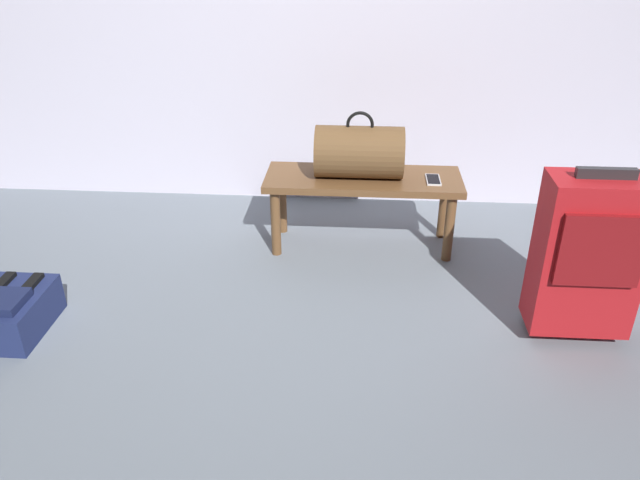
{
  "coord_description": "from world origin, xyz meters",
  "views": [
    {
      "loc": [
        0.29,
        -1.98,
        1.58
      ],
      "look_at": [
        0.11,
        0.51,
        0.25
      ],
      "focal_mm": 34.57,
      "sensor_mm": 36.0,
      "label": 1
    }
  ],
  "objects": [
    {
      "name": "ground_plane",
      "position": [
        0.0,
        0.0,
        0.0
      ],
      "size": [
        6.6,
        6.6,
        0.0
      ],
      "primitive_type": "plane",
      "color": "slate"
    },
    {
      "name": "bench",
      "position": [
        0.31,
        0.95,
        0.33
      ],
      "size": [
        1.0,
        0.36,
        0.39
      ],
      "color": "brown",
      "rests_on": "ground"
    },
    {
      "name": "duffel_bag_brown",
      "position": [
        0.28,
        0.95,
        0.53
      ],
      "size": [
        0.44,
        0.26,
        0.34
      ],
      "color": "brown",
      "rests_on": "bench"
    },
    {
      "name": "cell_phone",
      "position": [
        0.66,
        0.92,
        0.4
      ],
      "size": [
        0.07,
        0.14,
        0.01
      ],
      "color": "silver",
      "rests_on": "bench"
    },
    {
      "name": "suitcase_upright_red",
      "position": [
        1.2,
        0.21,
        0.38
      ],
      "size": [
        0.4,
        0.24,
        0.75
      ],
      "color": "red",
      "rests_on": "ground"
    },
    {
      "name": "backpack_navy",
      "position": [
        -1.16,
        0.07,
        0.09
      ],
      "size": [
        0.28,
        0.38,
        0.21
      ],
      "color": "navy",
      "rests_on": "ground"
    }
  ]
}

